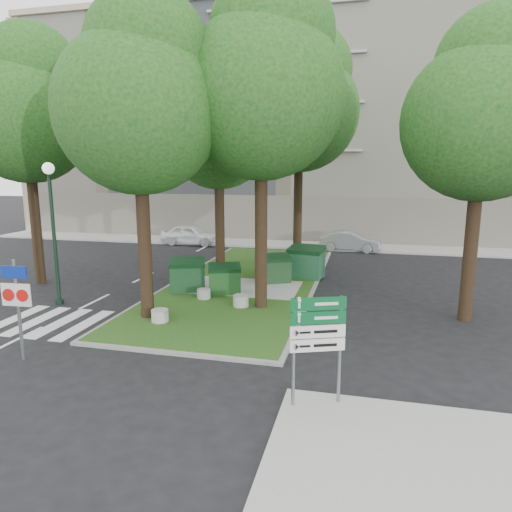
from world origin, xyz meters
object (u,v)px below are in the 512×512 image
(litter_bin, at_px, (311,269))
(car_white, at_px, (191,235))
(tree_street_right, at_px, (486,106))
(dumpster_d, at_px, (306,262))
(tree_street_left, at_px, (28,106))
(bollard_left, at_px, (160,316))
(dumpster_c, at_px, (275,269))
(tree_median_near_right, at_px, (264,79))
(dumpster_a, at_px, (188,275))
(tree_median_near_left, at_px, (141,95))
(directional_sign, at_px, (317,334))
(tree_median_mid, at_px, (221,125))
(street_lamp, at_px, (52,217))
(dumpster_b, at_px, (225,279))
(car_silver, at_px, (350,241))
(traffic_sign_pole, at_px, (17,296))
(bollard_mid, at_px, (204,294))
(bollard_right, at_px, (241,301))
(tree_median_far, at_px, (302,100))

(litter_bin, xyz_separation_m, car_white, (-8.96, 7.53, 0.22))
(tree_street_right, xyz_separation_m, dumpster_d, (-6.09, 4.39, -6.16))
(tree_street_left, bearing_deg, bollard_left, -27.60)
(litter_bin, bearing_deg, dumpster_c, -132.66)
(tree_median_near_right, xyz_separation_m, dumpster_c, (-0.31, 3.65, -7.27))
(dumpster_a, height_order, car_white, dumpster_a)
(tree_median_near_right, distance_m, tree_street_right, 7.09)
(car_white, bearing_deg, dumpster_c, -138.56)
(dumpster_c, relative_size, car_white, 0.40)
(tree_median_near_left, bearing_deg, directional_sign, -36.72)
(tree_median_mid, height_order, street_lamp, tree_median_mid)
(dumpster_b, height_order, directional_sign, directional_sign)
(dumpster_a, distance_m, litter_bin, 6.00)
(dumpster_d, height_order, car_white, dumpster_d)
(dumpster_d, height_order, car_silver, dumpster_d)
(bollard_left, bearing_deg, dumpster_b, 74.58)
(tree_street_right, xyz_separation_m, traffic_sign_pole, (-12.34, -6.37, -5.21))
(tree_median_near_right, distance_m, litter_bin, 9.22)
(dumpster_a, bearing_deg, dumpster_b, -21.77)
(dumpster_d, height_order, bollard_mid, dumpster_d)
(tree_median_near_left, distance_m, dumpster_c, 9.26)
(bollard_right, height_order, car_white, car_white)
(dumpster_a, xyz_separation_m, traffic_sign_pole, (-1.84, -7.25, 1.01))
(tree_median_near_left, distance_m, traffic_sign_pole, 7.01)
(tree_median_mid, relative_size, traffic_sign_pole, 3.61)
(tree_median_mid, xyz_separation_m, tree_street_left, (-7.50, -3.00, 0.67))
(bollard_left, bearing_deg, tree_street_left, 152.40)
(dumpster_d, bearing_deg, dumpster_b, -117.71)
(street_lamp, distance_m, directional_sign, 11.72)
(bollard_mid, bearing_deg, tree_median_near_right, -10.11)
(tree_median_far, relative_size, dumpster_a, 6.99)
(tree_median_near_left, height_order, directional_sign, tree_median_near_left)
(tree_median_mid, distance_m, litter_bin, 7.74)
(tree_median_near_right, bearing_deg, litter_bin, 77.93)
(dumpster_c, xyz_separation_m, car_white, (-7.54, 9.07, -0.04))
(tree_median_near_right, height_order, dumpster_b, tree_median_near_right)
(tree_street_left, bearing_deg, bollard_mid, -7.52)
(tree_street_right, bearing_deg, car_silver, 109.55)
(bollard_right, xyz_separation_m, car_silver, (3.45, 12.98, 0.29))
(tree_street_right, distance_m, litter_bin, 9.97)
(tree_median_near_right, distance_m, tree_street_left, 10.61)
(bollard_left, height_order, litter_bin, litter_bin)
(tree_median_near_right, bearing_deg, tree_median_near_left, -150.26)
(tree_street_right, height_order, bollard_mid, tree_street_right)
(tree_median_near_right, relative_size, litter_bin, 17.19)
(tree_median_mid, height_order, traffic_sign_pole, tree_median_mid)
(tree_median_mid, height_order, tree_median_far, tree_median_far)
(bollard_left, height_order, street_lamp, street_lamp)
(dumpster_d, xyz_separation_m, litter_bin, (0.20, 0.31, -0.37))
(tree_median_mid, height_order, dumpster_c, tree_median_mid)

